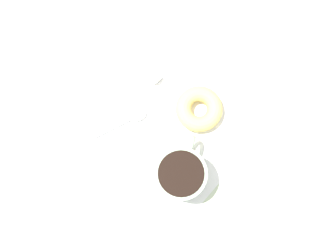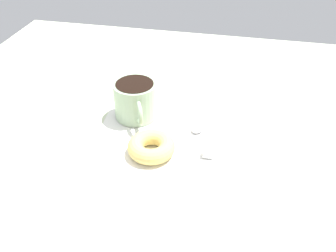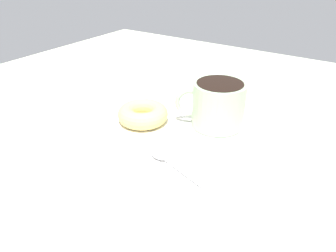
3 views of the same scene
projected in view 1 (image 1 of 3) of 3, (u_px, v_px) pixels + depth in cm
name	position (u px, v px, depth cm)	size (l,w,h in cm)	color
ground_plane	(185.00, 125.00, 77.78)	(120.00, 120.00, 2.00)	beige
napkin	(168.00, 128.00, 76.51)	(30.07, 30.07, 0.30)	white
coffee_cup	(181.00, 174.00, 70.32)	(12.22, 9.55, 8.32)	#9EB793
donut	(198.00, 108.00, 75.50)	(9.53, 9.53, 3.19)	#E5C66B
spoon	(132.00, 118.00, 76.32)	(11.43, 4.96, 0.90)	silver
sugar_cube	(155.00, 77.00, 77.34)	(1.99, 1.99, 1.99)	white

